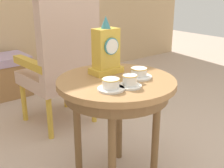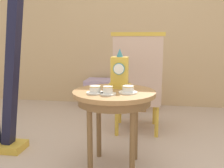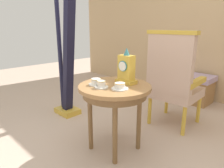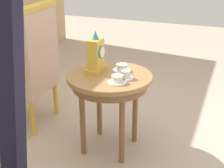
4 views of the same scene
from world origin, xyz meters
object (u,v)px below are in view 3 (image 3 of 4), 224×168
Objects in this scene: teacup_right at (101,85)px; mantel_clock at (126,69)px; side_table at (115,94)px; harp at (66,64)px; teacup_center at (120,86)px; window_bench at (182,86)px; armchair at (173,79)px; teacup_left at (96,82)px.

mantel_clock reaches higher than teacup_right.
harp is (-1.04, 0.16, 0.13)m from side_table.
side_table is 0.17m from teacup_center.
window_bench is (0.80, 1.69, -0.49)m from harp.
armchair is at bearing 81.46° from mantel_clock.
teacup_right is (0.10, -0.03, 0.00)m from teacup_left.
teacup_right is at bearing -99.40° from armchair.
side_table is 0.20m from teacup_left.
side_table is at bearing 153.69° from teacup_center.
side_table is 0.18m from teacup_right.
mantel_clock is at bearing 77.74° from side_table.
side_table is at bearing 40.94° from teacup_left.
side_table is at bearing -8.90° from harp.
window_bench is at bearing 64.74° from harp.
mantel_clock reaches higher than teacup_left.
side_table reaches higher than window_bench.
harp reaches higher than teacup_left.
side_table is 2.00× the size of mantel_clock.
teacup_right is at bearing -83.82° from window_bench.
mantel_clock is at bearing 116.25° from teacup_center.
teacup_center is 0.44× the size of mantel_clock.
harp is (-1.18, -0.67, 0.12)m from armchair.
mantel_clock is at bearing -81.10° from window_bench.
teacup_right is 0.84× the size of teacup_center.
harp is at bearing 163.09° from teacup_left.
teacup_right is 0.13× the size of window_bench.
mantel_clock is (0.03, 0.13, 0.22)m from side_table.
armchair is 1.36m from harp.
armchair is at bearing 29.70° from harp.
side_table is 0.59× the size of armchair.
window_bench is at bearing 93.27° from teacup_left.
teacup_center is (0.15, 0.08, -0.00)m from teacup_right.
teacup_center is 0.23m from mantel_clock.
teacup_left is 1.10× the size of teacup_right.
teacup_right is 0.11× the size of armchair.
teacup_right is at bearing -101.13° from side_table.
harp reaches higher than window_bench.
teacup_left is 0.08× the size of harp.
harp is (-1.07, 0.04, -0.09)m from mantel_clock.
side_table is at bearing -102.26° from mantel_clock.
teacup_left is 2.03m from window_bench.
teacup_right is 0.17m from teacup_center.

